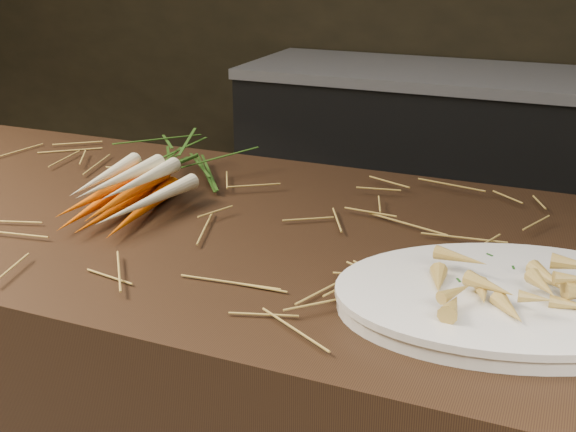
# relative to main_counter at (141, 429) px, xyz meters

# --- Properties ---
(main_counter) EXTENTS (2.40, 0.70, 0.90)m
(main_counter) POSITION_rel_main_counter_xyz_m (0.00, 0.00, 0.00)
(main_counter) COLOR black
(main_counter) RESTS_ON ground
(back_counter) EXTENTS (1.82, 0.62, 0.84)m
(back_counter) POSITION_rel_main_counter_xyz_m (0.30, 1.88, -0.03)
(back_counter) COLOR black
(back_counter) RESTS_ON ground
(straw_bedding) EXTENTS (1.40, 0.60, 0.02)m
(straw_bedding) POSITION_rel_main_counter_xyz_m (0.00, 0.00, 0.46)
(straw_bedding) COLOR olive
(straw_bedding) RESTS_ON main_counter
(root_veg_bunch) EXTENTS (0.18, 0.45, 0.08)m
(root_veg_bunch) POSITION_rel_main_counter_xyz_m (0.02, 0.08, 0.49)
(root_veg_bunch) COLOR #DF5C00
(root_veg_bunch) RESTS_ON main_counter
(serving_platter) EXTENTS (0.49, 0.41, 0.02)m
(serving_platter) POSITION_rel_main_counter_xyz_m (0.64, -0.12, 0.46)
(serving_platter) COLOR white
(serving_platter) RESTS_ON main_counter
(roasted_veg_heap) EXTENTS (0.24, 0.21, 0.05)m
(roasted_veg_heap) POSITION_rel_main_counter_xyz_m (0.64, -0.12, 0.50)
(roasted_veg_heap) COLOR olive
(roasted_veg_heap) RESTS_ON serving_platter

